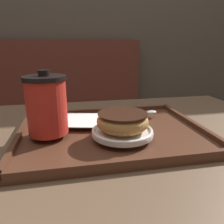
# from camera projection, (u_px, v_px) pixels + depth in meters

# --- Properties ---
(wall_behind) EXTENTS (8.00, 0.05, 2.40)m
(wall_behind) POSITION_uv_depth(u_px,v_px,m) (79.00, 9.00, 1.46)
(wall_behind) COLOR brown
(wall_behind) RESTS_ON ground_plane
(booth_bench) EXTENTS (1.30, 0.44, 1.00)m
(booth_bench) POSITION_uv_depth(u_px,v_px,m) (48.00, 147.00, 1.45)
(booth_bench) COLOR brown
(booth_bench) RESTS_ON ground_plane
(cafe_table) EXTENTS (1.08, 0.77, 0.74)m
(cafe_table) POSITION_uv_depth(u_px,v_px,m) (112.00, 188.00, 0.61)
(cafe_table) COLOR brown
(cafe_table) RESTS_ON ground_plane
(serving_tray) EXTENTS (0.47, 0.36, 0.02)m
(serving_tray) POSITION_uv_depth(u_px,v_px,m) (112.00, 133.00, 0.57)
(serving_tray) COLOR #512D1E
(serving_tray) RESTS_ON cafe_table
(napkin_paper) EXTENTS (0.17, 0.15, 0.00)m
(napkin_paper) POSITION_uv_depth(u_px,v_px,m) (84.00, 120.00, 0.61)
(napkin_paper) COLOR white
(napkin_paper) RESTS_ON serving_tray
(coffee_cup_front) EXTENTS (0.10, 0.10, 0.15)m
(coffee_cup_front) POSITION_uv_depth(u_px,v_px,m) (47.00, 105.00, 0.51)
(coffee_cup_front) COLOR red
(coffee_cup_front) RESTS_ON serving_tray
(plate_with_chocolate_donut) EXTENTS (0.14, 0.14, 0.01)m
(plate_with_chocolate_donut) POSITION_uv_depth(u_px,v_px,m) (122.00, 132.00, 0.52)
(plate_with_chocolate_donut) COLOR white
(plate_with_chocolate_donut) RESTS_ON serving_tray
(donut_chocolate_glazed) EXTENTS (0.12, 0.12, 0.04)m
(donut_chocolate_glazed) POSITION_uv_depth(u_px,v_px,m) (123.00, 121.00, 0.51)
(donut_chocolate_glazed) COLOR tan
(donut_chocolate_glazed) RESTS_ON plate_with_chocolate_donut
(spoon) EXTENTS (0.13, 0.05, 0.01)m
(spoon) POSITION_uv_depth(u_px,v_px,m) (146.00, 113.00, 0.66)
(spoon) COLOR silver
(spoon) RESTS_ON serving_tray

